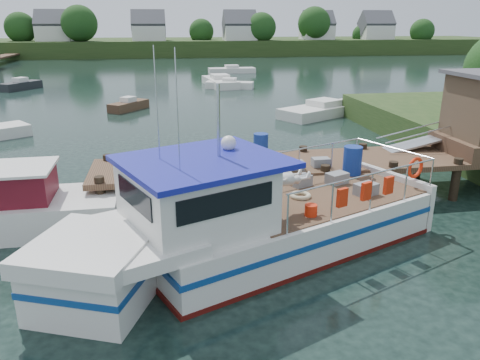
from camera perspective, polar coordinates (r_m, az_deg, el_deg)
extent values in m
plane|color=black|center=(17.40, 2.43, -2.31)|extent=(160.00, 160.00, 0.00)
cube|color=#2B401A|center=(100.05, -7.91, 15.80)|extent=(140.00, 24.00, 3.00)
cylinder|color=#332114|center=(98.10, -24.94, 14.65)|extent=(0.60, 0.60, 4.20)
sphere|color=#1C4117|center=(98.01, -25.20, 16.45)|extent=(5.54, 5.54, 5.54)
cylinder|color=#332114|center=(91.97, -18.75, 15.40)|extent=(0.60, 0.60, 4.80)
sphere|color=#1C4117|center=(91.89, -18.99, 17.60)|extent=(6.34, 6.34, 6.34)
cylinder|color=#332114|center=(93.03, -11.58, 15.46)|extent=(0.60, 0.60, 3.00)
sphere|color=#1C4117|center=(92.95, -11.67, 16.82)|extent=(3.96, 3.96, 3.96)
cylinder|color=#332114|center=(95.36, -4.68, 16.01)|extent=(0.60, 0.60, 3.60)
sphere|color=#1C4117|center=(95.27, -4.72, 17.61)|extent=(4.75, 4.75, 4.75)
cylinder|color=#332114|center=(93.02, 2.59, 16.17)|extent=(0.60, 0.60, 4.20)
sphere|color=#1C4117|center=(92.94, 2.62, 18.08)|extent=(5.54, 5.54, 5.54)
cylinder|color=#332114|center=(97.81, 8.91, 16.27)|extent=(0.60, 0.60, 4.80)
sphere|color=#1C4117|center=(97.74, 9.02, 18.35)|extent=(6.34, 6.34, 6.34)
cylinder|color=#332114|center=(103.64, 14.54, 15.55)|extent=(0.60, 0.60, 3.00)
sphere|color=#1C4117|center=(103.56, 14.64, 16.77)|extent=(3.96, 3.96, 3.96)
cylinder|color=#332114|center=(105.01, 21.15, 15.12)|extent=(0.60, 0.60, 3.60)
sphere|color=#1C4117|center=(104.93, 21.32, 16.56)|extent=(4.75, 4.75, 4.75)
cube|color=silver|center=(95.72, -21.66, 16.15)|extent=(6.00, 5.00, 3.00)
cube|color=#47474C|center=(95.70, -21.80, 17.28)|extent=(6.20, 5.09, 5.09)
cube|color=silver|center=(92.92, -11.04, 17.03)|extent=(6.00, 5.00, 3.00)
cube|color=#47474C|center=(92.89, -11.11, 18.20)|extent=(6.20, 5.09, 5.09)
cube|color=silver|center=(93.19, -0.05, 17.36)|extent=(6.00, 5.00, 3.00)
cube|color=#47474C|center=(93.16, -0.05, 18.53)|extent=(6.20, 5.09, 5.09)
cube|color=silver|center=(99.02, 9.35, 17.21)|extent=(6.00, 5.00, 3.00)
cube|color=#47474C|center=(99.00, 9.41, 18.31)|extent=(6.20, 5.09, 5.09)
cube|color=silver|center=(102.55, 16.18, 16.79)|extent=(6.00, 5.00, 3.00)
cube|color=#47474C|center=(102.53, 16.28, 17.84)|extent=(6.20, 5.09, 5.09)
cube|color=#503726|center=(17.49, 8.91, 2.08)|extent=(16.00, 3.00, 0.20)
cylinder|color=black|center=(15.75, -16.51, -2.88)|extent=(0.32, 0.32, 1.90)
cylinder|color=black|center=(18.19, -15.64, 0.10)|extent=(0.32, 0.32, 1.90)
cylinder|color=black|center=(15.62, -7.38, -2.42)|extent=(0.32, 0.32, 1.90)
cylinder|color=black|center=(18.07, -7.75, 0.52)|extent=(0.32, 0.32, 1.90)
cylinder|color=black|center=(15.89, 1.66, -1.90)|extent=(0.32, 0.32, 1.90)
cylinder|color=black|center=(18.30, 0.08, 0.93)|extent=(0.32, 0.32, 1.90)
cylinder|color=black|center=(16.53, 10.19, -1.36)|extent=(0.32, 0.32, 1.90)
cylinder|color=black|center=(18.86, 7.59, 1.31)|extent=(0.32, 0.32, 1.90)
cylinder|color=black|center=(17.51, 17.93, -0.84)|extent=(0.32, 0.32, 1.90)
cylinder|color=black|center=(19.73, 14.56, 1.64)|extent=(0.32, 0.32, 1.90)
cylinder|color=black|center=(18.78, 24.73, -0.38)|extent=(0.32, 0.32, 1.90)
cylinder|color=black|center=(20.86, 20.86, 1.92)|extent=(0.32, 0.32, 1.90)
cylinder|color=black|center=(22.22, 26.45, 2.15)|extent=(0.32, 0.32, 1.90)
cube|color=#A5A8AD|center=(20.13, 21.00, 4.28)|extent=(3.34, 0.90, 0.79)
cylinder|color=silver|center=(19.69, 21.74, 5.39)|extent=(3.34, 0.05, 0.76)
cylinder|color=silver|center=(20.36, 20.61, 5.93)|extent=(3.34, 0.05, 0.76)
cube|color=slate|center=(16.21, 6.69, 1.81)|extent=(0.60, 0.40, 0.30)
cube|color=slate|center=(16.70, 9.81, 2.16)|extent=(0.60, 0.40, 0.30)
cylinder|color=red|center=(16.79, 13.36, 1.97)|extent=(0.30, 0.30, 0.28)
cylinder|color=navy|center=(17.72, 2.54, 4.32)|extent=(0.56, 0.56, 0.85)
cube|color=silver|center=(13.68, 5.70, -5.55)|extent=(9.02, 6.38, 1.28)
cube|color=silver|center=(11.42, -17.37, -11.59)|extent=(3.08, 3.08, 1.28)
cube|color=silver|center=(11.05, -17.77, -7.95)|extent=(3.33, 3.42, 0.39)
cube|color=silver|center=(11.35, -12.31, -6.91)|extent=(3.31, 3.81, 0.33)
cube|color=navy|center=(13.61, 5.72, -4.93)|extent=(9.14, 6.47, 0.16)
cube|color=navy|center=(11.34, -17.45, -10.88)|extent=(3.13, 3.13, 0.16)
cube|color=#4D0E0B|center=(13.93, 5.62, -7.75)|extent=(9.13, 6.45, 0.16)
cube|color=#503726|center=(14.25, 10.02, -1.89)|extent=(6.73, 5.15, 0.04)
cube|color=silver|center=(16.53, 17.65, -1.59)|extent=(1.53, 3.17, 1.51)
cube|color=silver|center=(11.64, -5.37, -2.11)|extent=(4.02, 3.90, 1.67)
cube|color=black|center=(10.33, -1.64, -2.80)|extent=(2.27, 1.01, 0.56)
cube|color=black|center=(12.78, -8.47, 1.28)|extent=(2.27, 1.01, 0.56)
cube|color=black|center=(10.94, -12.74, -2.01)|extent=(0.83, 1.86, 0.56)
cube|color=#181D98|center=(11.45, -4.51, 2.29)|extent=(4.77, 4.47, 0.13)
cylinder|color=silver|center=(11.43, -2.65, 7.20)|extent=(0.12, 0.12, 1.79)
cylinder|color=silver|center=(10.25, -7.64, 8.26)|extent=(0.04, 0.04, 2.68)
cylinder|color=silver|center=(11.26, -10.12, 9.07)|extent=(0.04, 0.04, 2.68)
sphere|color=silver|center=(12.25, -1.40, 4.52)|extent=(0.53, 0.53, 0.40)
cylinder|color=silver|center=(13.01, 15.39, 0.60)|extent=(5.15, 2.25, 0.05)
cylinder|color=silver|center=(15.14, 6.78, 3.67)|extent=(5.15, 2.25, 0.05)
cylinder|color=silver|center=(16.05, 18.16, 3.73)|extent=(1.26, 2.84, 0.05)
cylinder|color=silver|center=(11.40, 5.83, -4.24)|extent=(0.06, 0.06, 1.06)
cylinder|color=silver|center=(13.77, -2.15, -0.04)|extent=(0.06, 0.06, 1.06)
cylinder|color=silver|center=(12.30, 11.14, -2.75)|extent=(0.06, 0.06, 1.06)
cylinder|color=silver|center=(14.53, 2.78, 0.96)|extent=(0.06, 0.06, 1.06)
cylinder|color=silver|center=(13.30, 15.68, -1.45)|extent=(0.06, 0.06, 1.06)
cylinder|color=silver|center=(15.38, 7.19, 1.84)|extent=(0.06, 0.06, 1.06)
cylinder|color=silver|center=(14.38, 19.56, -0.34)|extent=(0.06, 0.06, 1.06)
cylinder|color=silver|center=(16.32, 11.12, 2.63)|extent=(0.06, 0.06, 1.06)
cylinder|color=silver|center=(15.29, 22.29, 0.45)|extent=(0.06, 0.06, 1.06)
cylinder|color=silver|center=(17.13, 13.97, 3.19)|extent=(0.06, 0.06, 1.06)
cube|color=slate|center=(14.51, 15.10, -1.10)|extent=(0.79, 0.67, 0.36)
cube|color=slate|center=(15.30, 11.74, 0.20)|extent=(0.79, 0.67, 0.36)
cube|color=slate|center=(14.89, 7.46, -0.08)|extent=(0.73, 0.63, 0.36)
cylinder|color=navy|center=(16.28, 13.55, 2.30)|extent=(0.82, 0.82, 0.98)
cylinder|color=red|center=(12.65, 8.64, -3.70)|extent=(0.44, 0.44, 0.33)
torus|color=#BFB28C|center=(13.96, 7.39, -1.90)|extent=(0.82, 0.82, 0.13)
torus|color=red|center=(15.68, 20.59, 1.42)|extent=(0.68, 0.38, 0.69)
cube|color=red|center=(12.48, 12.35, -2.10)|extent=(0.33, 0.23, 0.50)
cube|color=red|center=(13.10, 15.13, -1.32)|extent=(0.33, 0.23, 0.50)
cube|color=red|center=(13.75, 17.65, -0.61)|extent=(0.33, 0.23, 0.50)
imported|color=silver|center=(12.45, 4.47, 0.04)|extent=(0.71, 0.84, 1.97)
cube|color=silver|center=(16.31, -26.56, -3.89)|extent=(6.84, 2.61, 1.05)
cube|color=#570E19|center=(15.84, -25.27, -0.48)|extent=(1.91, 1.91, 0.99)
cube|color=silver|center=(15.69, -25.53, 1.32)|extent=(2.12, 2.12, 0.08)
cube|color=#503726|center=(36.11, -13.42, 8.78)|extent=(2.99, 3.40, 0.63)
cube|color=silver|center=(36.04, -13.48, 9.52)|extent=(1.23, 1.25, 0.40)
cube|color=silver|center=(61.59, -1.00, 13.21)|extent=(5.94, 2.13, 0.64)
cube|color=silver|center=(61.54, -1.01, 13.66)|extent=(1.68, 1.45, 0.41)
cube|color=silver|center=(46.98, -1.29, 11.50)|extent=(4.90, 2.91, 0.65)
cube|color=silver|center=(46.92, -1.29, 12.09)|extent=(1.58, 1.45, 0.42)
cube|color=silver|center=(33.59, 10.17, 8.34)|extent=(7.31, 5.64, 0.71)
cube|color=silver|center=(33.50, 10.22, 9.24)|extent=(2.56, 2.46, 0.45)
cube|color=silver|center=(48.83, -2.45, 11.82)|extent=(3.15, 7.17, 0.75)
cube|color=silver|center=(48.76, -2.46, 12.48)|extent=(1.88, 2.12, 0.48)
cube|color=black|center=(50.92, -25.14, 10.37)|extent=(3.44, 4.22, 0.72)
cube|color=silver|center=(50.85, -25.22, 10.98)|extent=(1.46, 1.51, 0.46)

